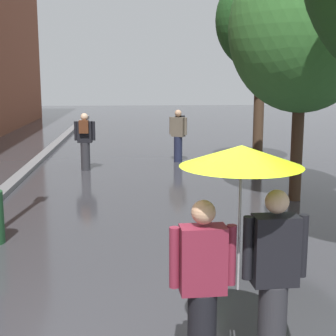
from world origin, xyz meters
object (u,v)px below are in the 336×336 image
object	(u,v)px
couple_under_umbrella	(240,229)
street_tree_2	(262,21)
pedestrian_walking_far	(85,140)
street_tree_1	(302,30)
pedestrian_walking_midground	(178,134)

from	to	relation	value
couple_under_umbrella	street_tree_2	bearing A→B (deg)	75.27
street_tree_2	pedestrian_walking_far	world-z (taller)	street_tree_2
street_tree_1	pedestrian_walking_midground	size ratio (longest dim) A/B	3.28
street_tree_2	pedestrian_walking_far	bearing A→B (deg)	-179.48
couple_under_umbrella	pedestrian_walking_far	bearing A→B (deg)	102.95
pedestrian_walking_far	street_tree_1	bearing A→B (deg)	-37.91
pedestrian_walking_midground	street_tree_2	bearing A→B (deg)	-28.32
street_tree_1	pedestrian_walking_far	xyz separation A→B (m)	(-4.84, 3.77, -2.72)
street_tree_2	couple_under_umbrella	distance (m)	10.76
street_tree_2	couple_under_umbrella	bearing A→B (deg)	-104.73
street_tree_1	pedestrian_walking_midground	bearing A→B (deg)	112.74
street_tree_1	street_tree_2	world-z (taller)	street_tree_2
street_tree_1	couple_under_umbrella	distance (m)	7.09
street_tree_1	pedestrian_walking_midground	world-z (taller)	street_tree_1
pedestrian_walking_midground	pedestrian_walking_far	xyz separation A→B (m)	(-2.74, -1.23, 0.00)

